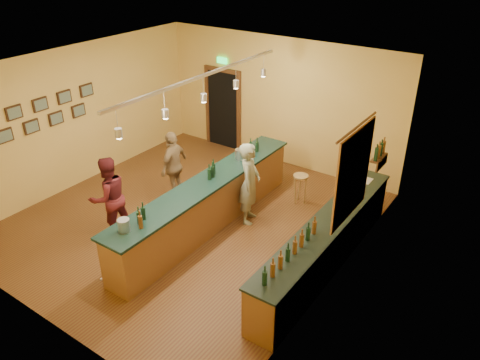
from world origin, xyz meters
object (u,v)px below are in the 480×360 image
Objects in this scene: bar_stool at (301,181)px; bartender at (250,183)px; tasting_bar at (207,201)px; customer_a at (109,197)px; customer_b at (174,165)px; back_counter at (326,244)px.

bartender is at bearing -113.19° from bar_stool.
tasting_bar is 2.20m from bar_stool.
bartender is at bearing 148.72° from customer_a.
customer_a is (-1.97, -1.94, -0.04)m from bartender.
customer_a reaches higher than customer_b.
bartender reaches higher than customer_b.
bar_stool is (-1.43, 1.73, 0.05)m from back_counter.
back_counter is at bearing 74.40° from customer_b.
tasting_bar is at bearing -119.40° from bar_stool.
back_counter is at bearing -50.49° from bar_stool.
back_counter is 2.05m from bartender.
bar_stool is at bearing -45.18° from bartender.
bartender is 1.92m from customer_b.
tasting_bar is 1.47m from customer_b.
back_counter is at bearing 124.29° from customer_a.
tasting_bar is 2.93× the size of bartender.
tasting_bar is 0.92m from bartender.
bartender reaches higher than bar_stool.
tasting_bar is at bearing 58.05° from customer_b.
customer_b is at bearing -150.54° from bar_stool.
bartender is at bearing 51.15° from tasting_bar.
tasting_bar is (-2.51, -0.18, 0.12)m from back_counter.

